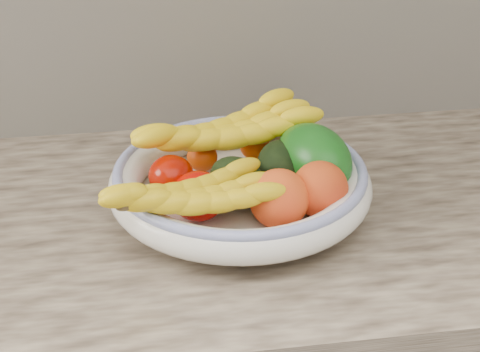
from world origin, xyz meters
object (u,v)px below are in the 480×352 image
fruit_bowl (240,183)px  green_mango (314,159)px  banana_bunch_back (225,136)px  banana_bunch_front (191,200)px

fruit_bowl → green_mango: 0.12m
banana_bunch_back → green_mango: bearing=-49.1°
fruit_bowl → green_mango: size_ratio=2.69×
green_mango → banana_bunch_back: bearing=128.0°
fruit_bowl → banana_bunch_back: size_ratio=1.23×
fruit_bowl → green_mango: (0.11, 0.01, 0.03)m
green_mango → fruit_bowl: bearing=162.1°
fruit_bowl → banana_bunch_back: bearing=98.0°
green_mango → banana_bunch_front: (-0.19, -0.10, 0.01)m
fruit_bowl → banana_bunch_back: banana_bunch_back is taller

